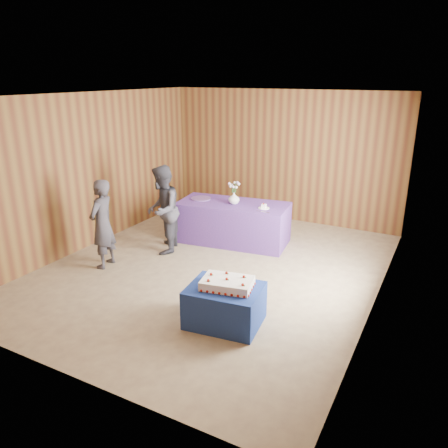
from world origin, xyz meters
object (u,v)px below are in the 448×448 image
Objects in this scene: serving_table at (233,222)px; vase at (234,198)px; guest_left at (102,224)px; sheet_cake at (227,283)px; cake_table at (225,305)px; guest_right at (162,210)px.

vase reaches higher than serving_table.
vase is at bearing 135.08° from guest_left.
cake_table is at bearing -165.25° from sheet_cake.
vase is (-1.16, 2.55, 0.61)m from cake_table.
cake_table is 0.58× the size of guest_right.
guest_left is at bearing -50.36° from guest_right.
sheet_cake is 2.81m from vase.
serving_table is at bearing 133.91° from vase.
sheet_cake is 2.61m from guest_right.
serving_table is 1.38m from guest_right.
serving_table is (-1.19, 2.58, 0.12)m from cake_table.
guest_right reaches higher than guest_left.
serving_table is 1.38× the size of guest_left.
cake_table is at bearing 28.67° from guest_right.
guest_right reaches higher than cake_table.
guest_right is (-2.08, 1.57, 0.21)m from sheet_cake.
vase is (0.03, -0.03, 0.48)m from serving_table.
guest_left is 1.08m from guest_right.
cake_table is at bearing -65.58° from vase.
serving_table is at bearing 115.44° from guest_right.
vase is 0.15× the size of guest_left.
cake_table is at bearing 66.87° from guest_left.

